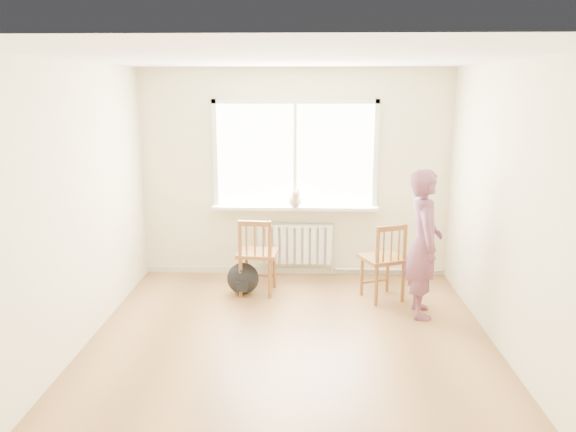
# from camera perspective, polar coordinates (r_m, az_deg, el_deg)

# --- Properties ---
(floor) EXTENTS (4.50, 4.50, 0.00)m
(floor) POSITION_cam_1_polar(r_m,az_deg,el_deg) (5.55, 0.19, -13.30)
(floor) COLOR #A37143
(floor) RESTS_ON ground
(ceiling) EXTENTS (4.50, 4.50, 0.00)m
(ceiling) POSITION_cam_1_polar(r_m,az_deg,el_deg) (4.98, 0.22, 15.79)
(ceiling) COLOR white
(ceiling) RESTS_ON back_wall
(back_wall) EXTENTS (4.00, 0.01, 2.70)m
(back_wall) POSITION_cam_1_polar(r_m,az_deg,el_deg) (7.31, 0.73, 4.28)
(back_wall) COLOR beige
(back_wall) RESTS_ON ground
(window) EXTENTS (2.12, 0.05, 1.42)m
(window) POSITION_cam_1_polar(r_m,az_deg,el_deg) (7.24, 0.73, 6.69)
(window) COLOR white
(window) RESTS_ON back_wall
(windowsill) EXTENTS (2.15, 0.22, 0.04)m
(windowsill) POSITION_cam_1_polar(r_m,az_deg,el_deg) (7.27, 0.70, 0.87)
(windowsill) COLOR white
(windowsill) RESTS_ON back_wall
(radiator) EXTENTS (1.00, 0.12, 0.55)m
(radiator) POSITION_cam_1_polar(r_m,az_deg,el_deg) (7.41, 0.69, -2.81)
(radiator) COLOR white
(radiator) RESTS_ON back_wall
(heating_pipe) EXTENTS (1.40, 0.04, 0.04)m
(heating_pipe) POSITION_cam_1_polar(r_m,az_deg,el_deg) (7.62, 10.17, -5.39)
(heating_pipe) COLOR silver
(heating_pipe) RESTS_ON back_wall
(baseboard) EXTENTS (4.00, 0.03, 0.08)m
(baseboard) POSITION_cam_1_polar(r_m,az_deg,el_deg) (7.60, 0.70, -5.55)
(baseboard) COLOR beige
(baseboard) RESTS_ON ground
(chair_left) EXTENTS (0.50, 0.48, 0.94)m
(chair_left) POSITION_cam_1_polar(r_m,az_deg,el_deg) (6.76, -3.18, -4.09)
(chair_left) COLOR brown
(chair_left) RESTS_ON floor
(chair_right) EXTENTS (0.59, 0.58, 0.94)m
(chair_right) POSITION_cam_1_polar(r_m,az_deg,el_deg) (6.64, 9.83, -4.59)
(chair_right) COLOR brown
(chair_right) RESTS_ON floor
(person) EXTENTS (0.40, 0.60, 1.62)m
(person) POSITION_cam_1_polar(r_m,az_deg,el_deg) (6.22, 13.62, -2.75)
(person) COLOR #C8426D
(person) RESTS_ON floor
(cat) EXTENTS (0.20, 0.40, 0.27)m
(cat) POSITION_cam_1_polar(r_m,az_deg,el_deg) (7.16, 0.73, 1.73)
(cat) COLOR beige
(cat) RESTS_ON windowsill
(backpack) EXTENTS (0.44, 0.36, 0.39)m
(backpack) POSITION_cam_1_polar(r_m,az_deg,el_deg) (6.85, -4.60, -6.34)
(backpack) COLOR black
(backpack) RESTS_ON floor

